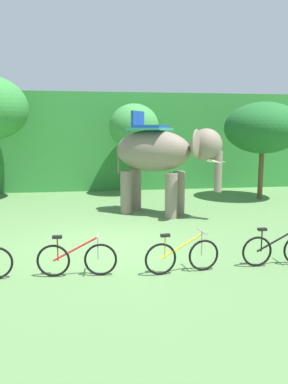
{
  "coord_description": "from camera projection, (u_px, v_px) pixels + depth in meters",
  "views": [
    {
      "loc": [
        -0.49,
        -9.81,
        3.1
      ],
      "look_at": [
        1.12,
        1.0,
        1.3
      ],
      "focal_mm": 35.37,
      "sensor_mm": 36.0,
      "label": 1
    }
  ],
  "objects": [
    {
      "name": "ground_plane",
      "position": [
        108.0,
        247.0,
        10.15
      ],
      "size": [
        80.0,
        80.0,
        0.0
      ],
      "primitive_type": "plane",
      "color": "#567F47"
    },
    {
      "name": "foliage_hedge",
      "position": [
        96.0,
        141.0,
        21.91
      ],
      "size": [
        36.0,
        6.0,
        4.96
      ],
      "primitive_type": "cube",
      "color": "#338438",
      "rests_on": "ground"
    },
    {
      "name": "tree_right",
      "position": [
        134.0,
        128.0,
        17.77
      ],
      "size": [
        2.33,
        2.33,
        4.31
      ],
      "color": "brown",
      "rests_on": "ground"
    },
    {
      "name": "tree_far_right",
      "position": [
        263.0,
        128.0,
        16.73
      ],
      "size": [
        3.4,
        3.4,
        4.32
      ],
      "color": "brown",
      "rests_on": "ground"
    },
    {
      "name": "elephant",
      "position": [
        161.0,
        155.0,
        13.66
      ],
      "size": [
        3.99,
        3.33,
        3.78
      ],
      "color": "gray",
      "rests_on": "ground"
    },
    {
      "name": "bike_red",
      "position": [
        77.0,
        259.0,
        8.06
      ],
      "size": [
        1.71,
        0.52,
        0.92
      ],
      "color": "black",
      "rests_on": "ground"
    },
    {
      "name": "bike_yellow",
      "position": [
        182.0,
        256.0,
        8.25
      ],
      "size": [
        1.7,
        0.52,
        0.92
      ],
      "color": "black",
      "rests_on": "ground"
    },
    {
      "name": "bike_black",
      "position": [
        277.0,
        249.0,
        8.69
      ],
      "size": [
        1.71,
        0.52,
        0.92
      ],
      "color": "black",
      "rests_on": "ground"
    }
  ]
}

